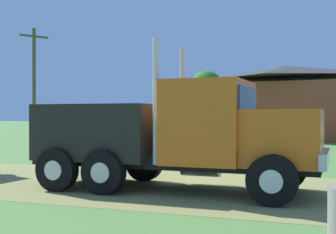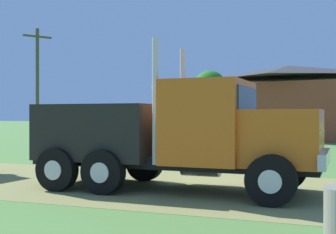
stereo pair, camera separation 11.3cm
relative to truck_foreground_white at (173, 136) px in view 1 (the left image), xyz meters
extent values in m
plane|color=#52813B|center=(-0.14, 0.44, -1.30)|extent=(200.00, 200.00, 0.00)
cube|color=olive|center=(-0.14, 0.44, -1.30)|extent=(120.00, 5.98, 0.01)
cube|color=black|center=(-0.05, -0.01, -0.60)|extent=(6.94, 1.62, 0.28)
cube|color=orange|center=(2.60, -0.05, 0.01)|extent=(1.65, 2.02, 1.23)
cube|color=silver|center=(3.46, -0.06, -0.42)|extent=(0.19, 2.19, 0.32)
cube|color=orange|center=(0.92, -0.02, 0.35)|extent=(1.77, 2.31, 1.89)
cube|color=#2D3D4C|center=(1.81, -0.04, 0.72)|extent=(0.07, 1.91, 0.83)
cylinder|color=silver|center=(-0.06, 0.90, 0.81)|extent=(0.14, 0.14, 2.82)
cylinder|color=silver|center=(-0.08, -0.92, 0.81)|extent=(0.14, 0.14, 2.82)
cylinder|color=silver|center=(0.41, 0.99, -0.81)|extent=(1.01, 0.53, 0.52)
cube|color=black|center=(-1.83, 0.02, 0.08)|extent=(2.99, 2.33, 1.37)
cylinder|color=black|center=(2.54, 1.10, -0.79)|extent=(1.03, 0.31, 1.02)
cylinder|color=silver|center=(2.54, 1.26, -0.79)|extent=(0.46, 0.05, 0.46)
cylinder|color=black|center=(2.50, -1.19, -0.79)|extent=(1.03, 0.31, 1.02)
cylinder|color=silver|center=(2.50, -1.35, -0.79)|extent=(0.46, 0.05, 0.46)
cylinder|color=black|center=(-2.49, 1.17, -0.79)|extent=(1.03, 0.31, 1.02)
cylinder|color=silver|center=(-2.49, 1.33, -0.79)|extent=(0.46, 0.05, 0.46)
cylinder|color=black|center=(-2.53, -1.12, -0.79)|extent=(1.03, 0.31, 1.02)
cylinder|color=silver|center=(-2.53, -1.28, -0.79)|extent=(0.46, 0.05, 0.46)
cylinder|color=black|center=(-1.24, 1.15, -0.79)|extent=(1.03, 0.31, 1.02)
cylinder|color=silver|center=(-1.24, 1.31, -0.79)|extent=(0.46, 0.05, 0.46)
cylinder|color=black|center=(-1.28, -1.13, -0.79)|extent=(1.03, 0.31, 1.02)
cylinder|color=silver|center=(-1.28, -1.29, -0.79)|extent=(0.46, 0.05, 0.46)
cube|color=gold|center=(-4.26, 4.40, -0.15)|extent=(0.40, 0.27, 0.60)
sphere|color=#B2676C|center=(-4.26, 4.40, 0.30)|extent=(0.23, 0.23, 0.23)
cube|color=black|center=(-4.18, 4.40, -0.88)|extent=(0.17, 0.19, 0.85)
cube|color=black|center=(-4.35, 4.40, -0.88)|extent=(0.17, 0.19, 0.85)
cylinder|color=gold|center=(-4.01, 4.41, -0.18)|extent=(0.10, 0.10, 0.57)
cylinder|color=gold|center=(-4.51, 4.39, -0.18)|extent=(0.10, 0.10, 0.57)
cube|color=brown|center=(0.11, 24.45, 0.74)|extent=(11.11, 7.93, 4.09)
pyramid|color=#383838|center=(0.11, 24.45, 3.70)|extent=(11.67, 8.33, 0.91)
cube|color=black|center=(-1.90, 21.44, -0.20)|extent=(1.79, 0.32, 2.20)
cylinder|color=#4D4B2D|center=(-17.51, 18.24, 2.84)|extent=(0.26, 0.26, 8.29)
cube|color=#4D4B2D|center=(-17.51, 18.24, 6.39)|extent=(1.29, 1.94, 0.14)
cylinder|color=#513823|center=(-10.19, 40.10, 0.23)|extent=(0.44, 0.44, 3.06)
ellipsoid|color=#287721|center=(-10.19, 40.10, 3.36)|extent=(4.01, 4.01, 4.41)
camera|label=1|loc=(3.68, -10.36, 0.51)|focal=48.89mm
camera|label=2|loc=(3.78, -10.32, 0.51)|focal=48.89mm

